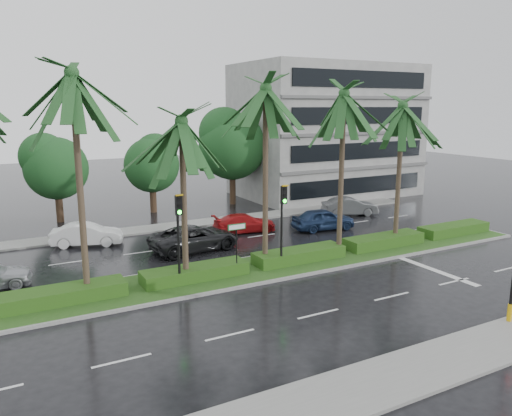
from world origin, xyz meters
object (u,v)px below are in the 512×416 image
street_sign (237,236)px  car_grey (350,206)px  car_red (244,223)px  car_darkgrey (195,238)px  car_white (87,234)px  signal_median_left (179,227)px  car_blue (323,219)px

street_sign → car_grey: (14.00, 8.67, -1.43)m
car_red → car_darkgrey: bearing=126.2°
street_sign → car_white: street_sign is taller
signal_median_left → car_white: 10.32m
car_blue → street_sign: bearing=129.1°
car_white → street_sign: bearing=-133.3°
signal_median_left → car_red: 11.25m
signal_median_left → car_darkgrey: bearing=62.4°
car_red → car_blue: car_blue is taller
car_red → car_grey: size_ratio=1.01×
car_darkgrey → car_grey: car_darkgrey is taller
car_white → car_darkgrey: (5.39, -4.08, 0.06)m
car_grey → car_red: bearing=114.6°
car_red → signal_median_left: bearing=145.4°
car_grey → street_sign: bearing=141.7°
car_blue → signal_median_left: bearing=123.2°
signal_median_left → car_grey: (17.00, 8.85, -2.30)m
street_sign → car_red: (4.46, 7.89, -1.51)m
signal_median_left → street_sign: size_ratio=1.68×
signal_median_left → car_blue: signal_median_left is taller
street_sign → car_blue: (9.50, 5.92, -1.39)m
car_white → car_grey: car_grey is taller
car_darkgrey → street_sign: bearing=173.9°
car_red → car_grey: bearing=-77.2°
car_red → car_white: bearing=88.5°
car_darkgrey → car_blue: size_ratio=1.24×
car_darkgrey → car_red: 5.10m
car_white → car_red: size_ratio=0.98×
signal_median_left → car_red: signal_median_left is taller
signal_median_left → car_blue: (12.50, 6.10, -2.26)m
signal_median_left → car_grey: 19.30m
signal_median_left → car_white: bearing=103.9°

